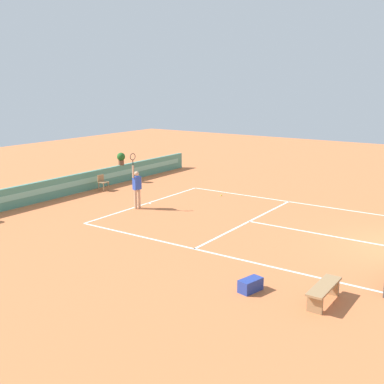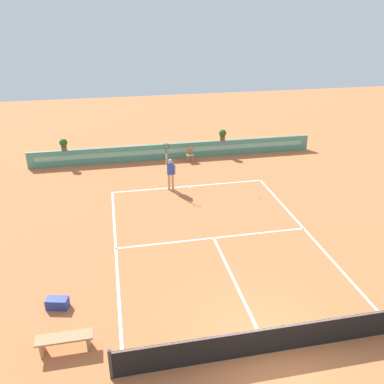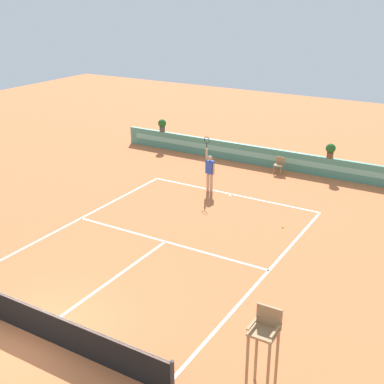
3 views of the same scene
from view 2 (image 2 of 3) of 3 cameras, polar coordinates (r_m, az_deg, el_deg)
The scene contains 11 objects.
ground_plane at distance 17.18m, azimuth 3.37°, elevation -7.10°, with size 60.00×60.00×0.00m, color #C66B3D.
court_lines at distance 17.77m, azimuth 2.79°, elevation -5.89°, with size 8.32×11.94×0.01m.
net at distance 12.39m, azimuth 10.83°, elevation -19.52°, with size 8.92×0.10×1.00m.
back_wall_barrier at distance 26.19m, azimuth -2.33°, elevation 5.75°, with size 18.00×0.21×1.00m.
ball_kid_chair at distance 25.65m, azimuth -0.33°, elevation 5.30°, with size 0.44×0.44×0.85m.
bench_courtside at distance 12.88m, azimuth -17.31°, elevation -19.11°, with size 1.60×0.44×0.51m.
gear_bag at distance 14.51m, azimuth -18.26°, elevation -14.49°, with size 0.70×0.36×0.36m, color navy.
tennis_player at distance 21.47m, azimuth -3.02°, elevation 2.88°, with size 0.61×0.28×2.58m.
tennis_ball_near_baseline at distance 21.21m, azimuth 9.47°, elevation -0.73°, with size 0.07×0.07×0.07m, color #CCE033.
potted_plant_right at distance 26.54m, azimuth 4.28°, elevation 8.04°, with size 0.48×0.48×0.72m.
potted_plant_far_left at distance 25.78m, azimuth -17.47°, elevation 6.43°, with size 0.48×0.48×0.72m.
Camera 2 is at (-3.87, -8.04, 9.10)m, focal length 38.27 mm.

